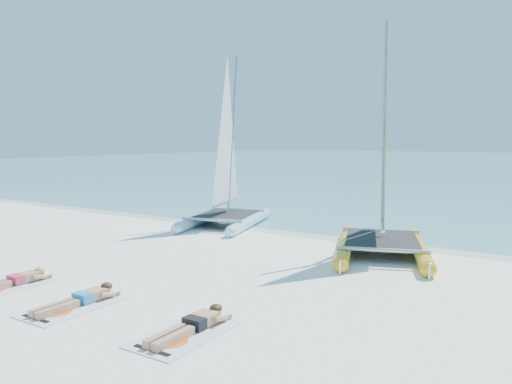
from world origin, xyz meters
TOP-DOWN VIEW (x-y plane):
  - ground at (0.00, 0.00)m, footprint 140.00×140.00m
  - sea at (0.00, 63.00)m, footprint 140.00×115.00m
  - wet_sand_strip at (0.00, 5.50)m, footprint 140.00×1.40m
  - catamaran_blue at (-3.32, 5.40)m, footprint 3.42×5.13m
  - catamaran_yellow at (2.81, 4.34)m, footprint 3.85×5.39m
  - towel_a at (-2.68, -3.41)m, footprint 1.00×1.85m
  - sunbather_a at (-2.68, -3.21)m, footprint 0.37×1.73m
  - towel_b at (-0.44, -3.46)m, footprint 1.00×1.85m
  - sunbather_b at (-0.44, -3.26)m, footprint 0.37×1.73m
  - towel_c at (2.19, -3.32)m, footprint 1.00×1.85m
  - sunbather_c at (2.19, -3.13)m, footprint 0.37×1.73m

SIDE VIEW (x-z plane):
  - ground at x=0.00m, z-range 0.00..0.00m
  - wet_sand_strip at x=0.00m, z-range 0.00..0.01m
  - sea at x=0.00m, z-range 0.00..0.01m
  - towel_a at x=-2.68m, z-range 0.00..0.02m
  - towel_b at x=-0.44m, z-range 0.00..0.02m
  - towel_c at x=2.19m, z-range 0.00..0.02m
  - sunbather_a at x=-2.68m, z-range -0.01..0.25m
  - sunbather_b at x=-0.44m, z-range -0.01..0.25m
  - sunbather_c at x=2.19m, z-range -0.01..0.25m
  - catamaran_blue at x=-3.32m, z-range -1.29..5.12m
  - catamaran_yellow at x=2.81m, z-range -1.23..5.43m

